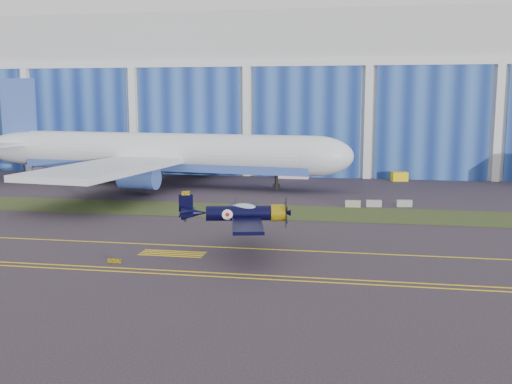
% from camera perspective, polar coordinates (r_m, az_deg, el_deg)
% --- Properties ---
extents(ground, '(260.00, 260.00, 0.00)m').
position_cam_1_polar(ground, '(61.22, 10.78, -4.63)').
color(ground, '#362D37').
rests_on(ground, ground).
extents(grass_median, '(260.00, 10.00, 0.02)m').
position_cam_1_polar(grass_median, '(74.91, 10.65, -2.16)').
color(grass_median, '#475128').
rests_on(grass_median, ground).
extents(hangar, '(220.00, 45.70, 30.00)m').
position_cam_1_polar(hangar, '(131.38, 10.59, 9.03)').
color(hangar, silver).
rests_on(hangar, ground).
extents(taxiway_centreline, '(200.00, 0.20, 0.02)m').
position_cam_1_polar(taxiway_centreline, '(56.37, 10.84, -5.79)').
color(taxiway_centreline, yellow).
rests_on(taxiway_centreline, ground).
extents(edge_line_near, '(80.00, 0.20, 0.02)m').
position_cam_1_polar(edge_line_near, '(47.23, 10.99, -8.66)').
color(edge_line_near, yellow).
rests_on(edge_line_near, ground).
extents(edge_line_far, '(80.00, 0.20, 0.02)m').
position_cam_1_polar(edge_line_far, '(48.18, 10.97, -8.31)').
color(edge_line_far, yellow).
rests_on(edge_line_far, ground).
extents(hold_short_ladder, '(6.00, 2.40, 0.02)m').
position_cam_1_polar(hold_short_ladder, '(55.97, -7.97, -5.82)').
color(hold_short_ladder, yellow).
rests_on(hold_short_ladder, ground).
extents(guard_board_left, '(1.20, 0.15, 0.35)m').
position_cam_1_polar(guard_board_left, '(53.78, -13.34, -6.40)').
color(guard_board_left, yellow).
rests_on(guard_board_left, ground).
extents(warbird, '(14.22, 16.02, 4.11)m').
position_cam_1_polar(warbird, '(55.16, -1.62, -2.02)').
color(warbird, black).
rests_on(warbird, ground).
extents(jetliner, '(77.28, 68.09, 24.47)m').
position_cam_1_polar(jetliner, '(99.98, -8.89, 7.64)').
color(jetliner, silver).
rests_on(jetliner, ground).
extents(shipping_container, '(5.55, 2.24, 2.40)m').
position_cam_1_polar(shipping_container, '(108.37, 3.58, 1.96)').
color(shipping_container, '#F5D4DD').
rests_on(shipping_container, ground).
extents(tug, '(3.00, 2.25, 1.56)m').
position_cam_1_polar(tug, '(107.42, 13.50, 1.45)').
color(tug, yellow).
rests_on(tug, ground).
extents(cart, '(2.30, 1.58, 1.28)m').
position_cam_1_polar(cart, '(121.41, -19.91, 1.92)').
color(cart, silver).
rests_on(cart, ground).
extents(barrier_a, '(2.02, 0.68, 0.90)m').
position_cam_1_polar(barrier_a, '(79.95, 9.21, -1.12)').
color(barrier_a, '#999C84').
rests_on(barrier_a, ground).
extents(barrier_b, '(2.05, 0.78, 0.90)m').
position_cam_1_polar(barrier_b, '(80.70, 11.16, -1.08)').
color(barrier_b, '#9E9799').
rests_on(barrier_b, ground).
extents(barrier_c, '(2.07, 0.90, 0.90)m').
position_cam_1_polar(barrier_c, '(81.65, 13.94, -1.06)').
color(barrier_c, '#8E9E91').
rests_on(barrier_c, ground).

